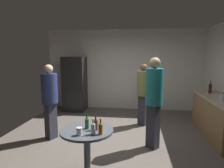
# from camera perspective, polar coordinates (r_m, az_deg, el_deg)

# --- Properties ---
(ground_plane) EXTENTS (5.20, 5.20, 0.10)m
(ground_plane) POSITION_cam_1_polar(r_m,az_deg,el_deg) (4.46, 1.19, -16.62)
(ground_plane) COLOR #5B544C
(wall_back) EXTENTS (5.32, 0.06, 2.70)m
(wall_back) POSITION_cam_1_polar(r_m,az_deg,el_deg) (6.69, 3.69, 4.14)
(wall_back) COLOR silver
(wall_back) RESTS_ON ground_plane
(refrigerator) EXTENTS (0.70, 0.68, 1.80)m
(refrigerator) POSITION_cam_1_polar(r_m,az_deg,el_deg) (6.63, -10.83, 0.06)
(refrigerator) COLOR black
(refrigerator) RESTS_ON ground_plane
(kitchen_counter) EXTENTS (0.64, 2.00, 0.90)m
(kitchen_counter) POSITION_cam_1_polar(r_m,az_deg,el_deg) (5.08, 28.72, -8.50)
(kitchen_counter) COLOR olive
(kitchen_counter) RESTS_ON ground_plane
(kettle) EXTENTS (0.24, 0.17, 0.18)m
(kettle) POSITION_cam_1_polar(r_m,az_deg,el_deg) (4.68, 29.94, -3.42)
(kettle) COLOR #B2B2B7
(kettle) RESTS_ON kitchen_counter
(wine_bottle_on_counter) EXTENTS (0.08, 0.08, 0.31)m
(wine_bottle_on_counter) POSITION_cam_1_polar(r_m,az_deg,el_deg) (5.49, 26.80, -1.12)
(wine_bottle_on_counter) COLOR #3F141E
(wine_bottle_on_counter) RESTS_ON kitchen_counter
(foreground_table) EXTENTS (0.80, 0.80, 0.73)m
(foreground_table) POSITION_cam_1_polar(r_m,az_deg,el_deg) (3.06, -7.37, -14.88)
(foreground_table) COLOR #4C515B
(foreground_table) RESTS_ON ground_plane
(beer_bottle_amber) EXTENTS (0.06, 0.06, 0.23)m
(beer_bottle_amber) POSITION_cam_1_polar(r_m,az_deg,el_deg) (2.80, -3.39, -12.90)
(beer_bottle_amber) COLOR #8C5919
(beer_bottle_amber) RESTS_ON foreground_table
(beer_bottle_brown) EXTENTS (0.06, 0.06, 0.23)m
(beer_bottle_brown) POSITION_cam_1_polar(r_m,az_deg,el_deg) (2.96, -4.78, -11.68)
(beer_bottle_brown) COLOR #593314
(beer_bottle_brown) RESTS_ON foreground_table
(beer_bottle_green) EXTENTS (0.06, 0.06, 0.23)m
(beer_bottle_green) POSITION_cam_1_polar(r_m,az_deg,el_deg) (3.02, -7.35, -11.33)
(beer_bottle_green) COLOR #26662D
(beer_bottle_green) RESTS_ON foreground_table
(beer_bottle_clear) EXTENTS (0.06, 0.06, 0.23)m
(beer_bottle_clear) POSITION_cam_1_polar(r_m,az_deg,el_deg) (2.80, -5.55, -12.87)
(beer_bottle_clear) COLOR silver
(beer_bottle_clear) RESTS_ON foreground_table
(plastic_cup_white) EXTENTS (0.08, 0.08, 0.11)m
(plastic_cup_white) POSITION_cam_1_polar(r_m,az_deg,el_deg) (2.81, -9.55, -13.51)
(plastic_cup_white) COLOR white
(plastic_cup_white) RESTS_ON foreground_table
(person_in_olive_shirt) EXTENTS (0.47, 0.47, 1.62)m
(person_in_olive_shirt) POSITION_cam_1_polar(r_m,az_deg,el_deg) (5.15, 9.17, -1.69)
(person_in_olive_shirt) COLOR #2D2D38
(person_in_olive_shirt) RESTS_ON ground_plane
(person_in_navy_shirt) EXTENTS (0.45, 0.45, 1.65)m
(person_in_navy_shirt) POSITION_cam_1_polar(r_m,az_deg,el_deg) (4.44, -17.76, -3.38)
(person_in_navy_shirt) COLOR #2D2D38
(person_in_navy_shirt) RESTS_ON ground_plane
(person_in_teal_shirt) EXTENTS (0.48, 0.48, 1.80)m
(person_in_teal_shirt) POSITION_cam_1_polar(r_m,az_deg,el_deg) (3.86, 12.17, -3.42)
(person_in_teal_shirt) COLOR #2D2D38
(person_in_teal_shirt) RESTS_ON ground_plane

